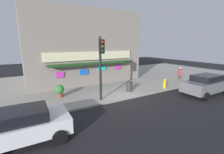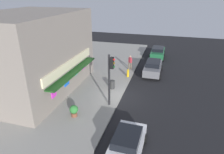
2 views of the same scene
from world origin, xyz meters
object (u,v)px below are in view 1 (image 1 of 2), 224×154
object	(u,v)px
fire_hydrant	(165,84)
trash_can	(129,86)
parked_car_white	(22,125)
potted_plant_by_doorway	(60,90)
parked_car_grey	(206,84)
pedestrian	(180,75)
traffic_light	(101,60)

from	to	relation	value
fire_hydrant	trash_can	distance (m)	3.55
fire_hydrant	parked_car_white	bearing A→B (deg)	-168.33
potted_plant_by_doorway	trash_can	bearing A→B (deg)	-15.38
trash_can	potted_plant_by_doorway	bearing A→B (deg)	164.62
parked_car_white	parked_car_grey	size ratio (longest dim) A/B	0.88
parked_car_white	pedestrian	bearing A→B (deg)	10.66
pedestrian	fire_hydrant	bearing A→B (deg)	-174.29
traffic_light	fire_hydrant	bearing A→B (deg)	-1.45
trash_can	parked_car_grey	bearing A→B (deg)	-33.21
potted_plant_by_doorway	pedestrian	bearing A→B (deg)	-10.93
trash_can	pedestrian	world-z (taller)	pedestrian
potted_plant_by_doorway	parked_car_white	size ratio (longest dim) A/B	0.24
fire_hydrant	potted_plant_by_doorway	bearing A→B (deg)	164.78
fire_hydrant	parked_car_grey	size ratio (longest dim) A/B	0.20
traffic_light	trash_can	bearing A→B (deg)	13.57
traffic_light	fire_hydrant	size ratio (longest dim) A/B	4.97
parked_car_grey	parked_car_white	bearing A→B (deg)	178.98
traffic_light	potted_plant_by_doorway	distance (m)	4.15
traffic_light	parked_car_grey	xyz separation A→B (m)	(8.57, -2.82, -2.23)
traffic_light	trash_can	distance (m)	4.07
traffic_light	fire_hydrant	world-z (taller)	traffic_light
potted_plant_by_doorway	parked_car_grey	xyz separation A→B (m)	(11.05, -5.11, 0.18)
traffic_light	trash_can	size ratio (longest dim) A/B	5.32
traffic_light	parked_car_grey	bearing A→B (deg)	-18.22
traffic_light	potted_plant_by_doorway	world-z (taller)	traffic_light
pedestrian	parked_car_white	world-z (taller)	pedestrian
traffic_light	pedestrian	world-z (taller)	traffic_light
trash_can	parked_car_grey	distance (m)	6.53
fire_hydrant	traffic_light	bearing A→B (deg)	178.55
trash_can	potted_plant_by_doorway	distance (m)	5.81
parked_car_white	parked_car_grey	xyz separation A→B (m)	(13.69, -0.24, 0.07)
traffic_light	fire_hydrant	xyz separation A→B (m)	(6.54, -0.17, -2.50)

